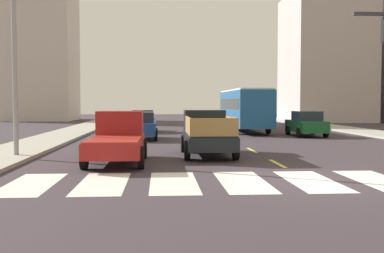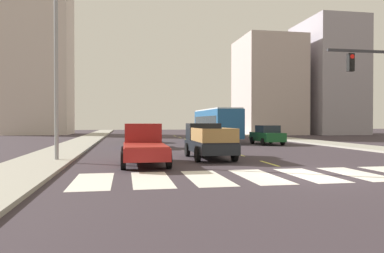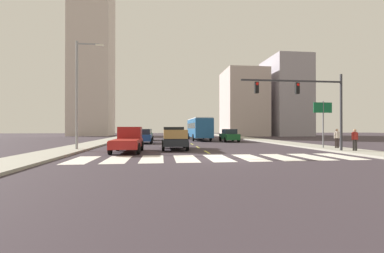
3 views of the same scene
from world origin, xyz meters
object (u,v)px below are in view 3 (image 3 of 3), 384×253
Objects in this scene: sedan_far at (144,136)px; streetlight_left at (79,90)px; pedestrian_waiting at (337,137)px; pickup_dark at (128,140)px; direction_sign_green at (323,115)px; sedan_near_left at (146,135)px; sedan_mid at (229,135)px; pickup_stakebed at (174,138)px; traffic_signal_gantry at (310,98)px; pedestrian_walking at (355,138)px; city_bus at (199,127)px.

sedan_far is 11.52m from streetlight_left.
pedestrian_waiting is at bearing -3.97° from streetlight_left.
sedan_far is at bearing 88.18° from pickup_dark.
sedan_near_left is at bearing 131.70° from direction_sign_green.
sedan_mid is at bearing 11.05° from sedan_far.
traffic_signal_gantry is at bearing -26.26° from pickup_stakebed.
sedan_mid is 2.68× the size of pedestrian_walking.
sedan_near_left is 0.49× the size of streetlight_left.
pickup_dark is at bearing -111.96° from city_bus.
direction_sign_green is (4.96, -12.88, 2.17)m from sedan_mid.
pickup_dark is 1.24× the size of direction_sign_green.
sedan_near_left is at bearing -178.42° from city_bus.
sedan_near_left is 0.55× the size of traffic_signal_gantry.
sedan_far is at bearing -144.84° from pedestrian_waiting.
streetlight_left is at bearing -103.16° from sedan_near_left.
sedan_far is 11.39m from sedan_mid.
streetlight_left is 5.49× the size of pedestrian_walking.
pickup_dark is 1.18× the size of sedan_mid.
city_bus is at bearing 120.04° from sedan_mid.
pedestrian_walking is at bearing -5.52° from traffic_signal_gantry.
pickup_stakebed is at bearing 32.12° from pickup_dark.
pedestrian_waiting is (0.97, -0.48, -1.92)m from direction_sign_green.
pickup_stakebed is 3.17× the size of pedestrian_waiting.
sedan_near_left and sedan_mid have the same top height.
pickup_stakebed is 4.35m from pickup_dark.
pickup_stakebed is 0.58× the size of streetlight_left.
traffic_signal_gantry is at bearing -136.07° from direction_sign_green.
pickup_stakebed is 0.48× the size of city_bus.
streetlight_left reaches higher than pedestrian_walking.
city_bus is at bearing 66.50° from pickup_dark.
sedan_mid is 16.86m from pedestrian_walking.
pickup_stakebed is 1.24× the size of direction_sign_green.
traffic_signal_gantry is (2.13, -15.60, 3.30)m from sedan_mid.
pedestrian_walking is (0.56, -3.05, -1.92)m from direction_sign_green.
direction_sign_green reaches higher than sedan_mid.
city_bus is 8.08m from sedan_near_left.
pickup_stakebed is 16.76m from sedan_near_left.
pedestrian_waiting is at bearing -46.11° from sedan_near_left.
pickup_stakebed reaches higher than sedan_far.
sedan_near_left is (0.30, 18.69, -0.06)m from pickup_dark.
direction_sign_green is (16.31, -18.30, 2.17)m from sedan_near_left.
traffic_signal_gantry is (10.08, -4.61, 3.22)m from pickup_stakebed.
pedestrian_waiting is (13.87, -2.37, 0.18)m from pickup_stakebed.
city_bus is at bearing 114.48° from direction_sign_green.
sedan_near_left is 2.68× the size of pedestrian_walking.
pickup_dark reaches higher than pedestrian_waiting.
sedan_far is 21.67m from pedestrian_walking.
traffic_signal_gantry is 1.91× the size of direction_sign_green.
pickup_stakebed is 1.18× the size of sedan_far.
pedestrian_waiting is (9.27, -18.71, -0.84)m from city_bus.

